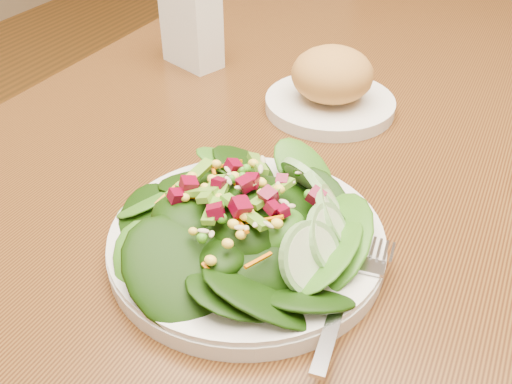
# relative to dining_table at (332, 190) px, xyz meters

# --- Properties ---
(dining_table) EXTENTS (0.90, 1.40, 0.75)m
(dining_table) POSITION_rel_dining_table_xyz_m (0.00, 0.00, 0.00)
(dining_table) COLOR brown
(dining_table) RESTS_ON ground_plane
(chair_far) EXTENTS (0.46, 0.47, 0.98)m
(chair_far) POSITION_rel_dining_table_xyz_m (-0.00, 0.89, -0.13)
(chair_far) COLOR black
(chair_far) RESTS_ON ground_plane
(salad_plate) EXTENTS (0.27, 0.27, 0.08)m
(salad_plate) POSITION_rel_dining_table_xyz_m (0.01, -0.26, 0.13)
(salad_plate) COLOR white
(salad_plate) RESTS_ON dining_table
(bread_plate) EXTENTS (0.18, 0.18, 0.09)m
(bread_plate) POSITION_rel_dining_table_xyz_m (-0.03, 0.04, 0.14)
(bread_plate) COLOR white
(bread_plate) RESTS_ON dining_table
(napkin_holder) EXTENTS (0.11, 0.08, 0.12)m
(napkin_holder) POSITION_rel_dining_table_xyz_m (-0.28, 0.09, 0.17)
(napkin_holder) COLOR white
(napkin_holder) RESTS_ON dining_table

